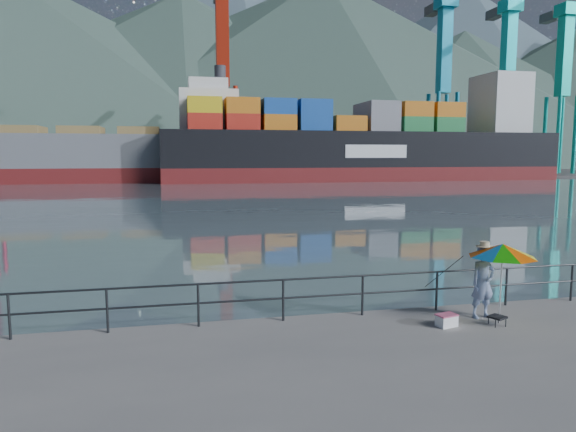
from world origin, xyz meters
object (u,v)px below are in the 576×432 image
at_px(bulk_carrier, 109,154).
at_px(fisherman, 483,283).
at_px(beach_umbrella, 503,251).
at_px(container_ship, 373,144).
at_px(cooler_bag, 446,321).

bearing_deg(bulk_carrier, fisherman, -76.61).
bearing_deg(beach_umbrella, fisherman, 113.49).
height_order(bulk_carrier, container_ship, container_ship).
bearing_deg(container_ship, bulk_carrier, 175.40).
xyz_separation_m(bulk_carrier, container_ship, (42.03, -3.38, 1.71)).
relative_size(beach_umbrella, cooler_bag, 4.28).
bearing_deg(beach_umbrella, container_ship, 70.76).
distance_m(fisherman, bulk_carrier, 75.13).
height_order(beach_umbrella, bulk_carrier, bulk_carrier).
bearing_deg(cooler_bag, fisherman, 6.45).
height_order(cooler_bag, container_ship, container_ship).
distance_m(cooler_bag, bulk_carrier, 75.31).
bearing_deg(bulk_carrier, cooler_bag, -77.55).
distance_m(fisherman, cooler_bag, 1.45).
bearing_deg(bulk_carrier, beach_umbrella, -76.55).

